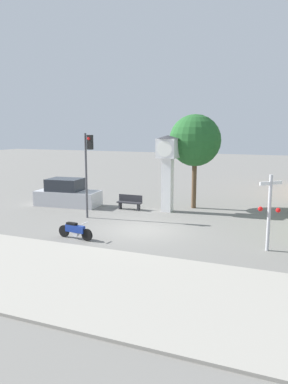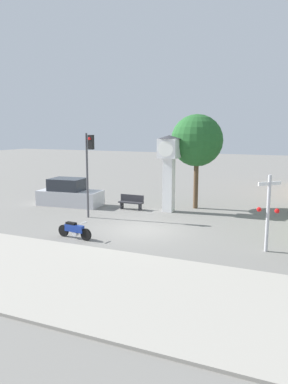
{
  "view_description": "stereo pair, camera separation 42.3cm",
  "coord_description": "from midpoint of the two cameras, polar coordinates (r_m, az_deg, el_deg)",
  "views": [
    {
      "loc": [
        7.11,
        -16.96,
        5.04
      ],
      "look_at": [
        -0.12,
        0.55,
        1.84
      ],
      "focal_mm": 35.0,
      "sensor_mm": 36.0,
      "label": 1
    },
    {
      "loc": [
        7.5,
        -16.79,
        5.04
      ],
      "look_at": [
        -0.12,
        0.55,
        1.84
      ],
      "focal_mm": 35.0,
      "sensor_mm": 36.0,
      "label": 2
    }
  ],
  "objects": [
    {
      "name": "street_tree",
      "position": [
        23.88,
        8.57,
        7.73
      ],
      "size": [
        3.25,
        3.25,
        5.96
      ],
      "color": "brown",
      "rests_on": "ground_plane"
    },
    {
      "name": "sidewalk_strip",
      "position": [
        13.49,
        -11.35,
        -12.31
      ],
      "size": [
        36.0,
        6.0,
        0.1
      ],
      "color": "#9E998E",
      "rests_on": "ground_plane"
    },
    {
      "name": "clock_tower",
      "position": [
        22.76,
        4.37,
        4.7
      ],
      "size": [
        1.4,
        1.4,
        4.67
      ],
      "color": "white",
      "rests_on": "ground_plane"
    },
    {
      "name": "ground_plane",
      "position": [
        19.07,
        0.29,
        -5.74
      ],
      "size": [
        120.0,
        120.0,
        0.0
      ],
      "primitive_type": "plane",
      "color": "slate"
    },
    {
      "name": "traffic_light",
      "position": [
        21.26,
        -7.83,
        4.75
      ],
      "size": [
        0.5,
        0.35,
        4.81
      ],
      "color": "#47474C",
      "rests_on": "ground_plane"
    },
    {
      "name": "motorcycle",
      "position": [
        17.71,
        -9.89,
        -5.72
      ],
      "size": [
        1.91,
        0.44,
        0.85
      ],
      "rotation": [
        0.0,
        0.0,
        -0.12
      ],
      "color": "black",
      "rests_on": "ground_plane"
    },
    {
      "name": "parked_car",
      "position": [
        25.38,
        -10.82,
        -0.31
      ],
      "size": [
        4.35,
        2.2,
        1.8
      ],
      "rotation": [
        0.0,
        0.0,
        0.1
      ],
      "color": "silver",
      "rests_on": "ground_plane"
    },
    {
      "name": "bench",
      "position": [
        23.69,
        -1.44,
        -1.49
      ],
      "size": [
        1.6,
        0.44,
        0.92
      ],
      "color": "#2D2D33",
      "rests_on": "ground_plane"
    },
    {
      "name": "railroad_crossing_signal",
      "position": [
        16.19,
        19.1,
        -2.61
      ],
      "size": [
        0.9,
        0.82,
        3.21
      ],
      "color": "#B7B7BC",
      "rests_on": "ground_plane"
    }
  ]
}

